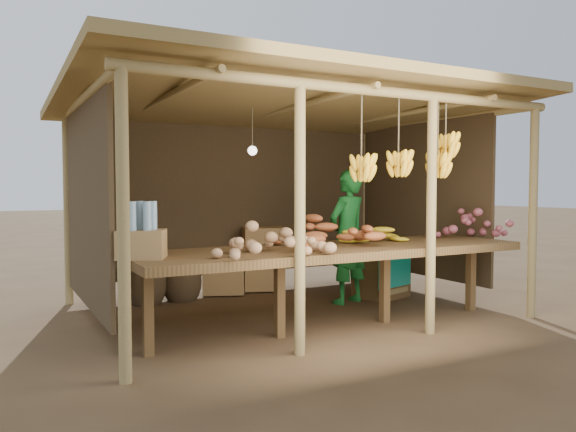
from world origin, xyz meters
name	(u,v)px	position (x,y,z in m)	size (l,w,h in m)	color
ground	(288,310)	(0.00, 0.00, 0.00)	(60.00, 60.00, 0.00)	brown
stall_structure	(288,137)	(0.03, 0.06, 1.92)	(4.70, 3.50, 2.43)	#A08953
counter	(335,253)	(0.00, -0.95, 0.74)	(3.90, 1.05, 0.80)	brown
potato_heap	(270,233)	(-0.85, -1.25, 0.98)	(0.97, 0.58, 0.37)	tan
sweet_potato_heap	(336,227)	(0.06, -0.87, 0.98)	(1.06, 0.64, 0.36)	#A8552B
onion_heap	(477,222)	(1.90, -0.93, 0.98)	(0.92, 0.55, 0.36)	#AC5360
banana_pile	(368,225)	(0.56, -0.72, 0.97)	(0.62, 0.37, 0.35)	gold
tomato_basin	(125,245)	(-1.90, -0.60, 0.88)	(0.37, 0.37, 0.20)	navy
bottle_box	(141,237)	(-1.85, -0.96, 0.98)	(0.45, 0.41, 0.46)	#A07947
vendor	(347,236)	(0.80, 0.02, 0.79)	(0.57, 0.38, 1.58)	#176724
tarp_crate	(381,272)	(1.38, 0.12, 0.32)	(0.78, 0.72, 0.77)	brown
carton_stack	(250,264)	(0.08, 1.20, 0.36)	(1.19, 0.56, 0.82)	#A07947
burlap_sacks	(164,279)	(-1.09, 1.09, 0.28)	(0.91, 0.48, 0.64)	#4A3822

